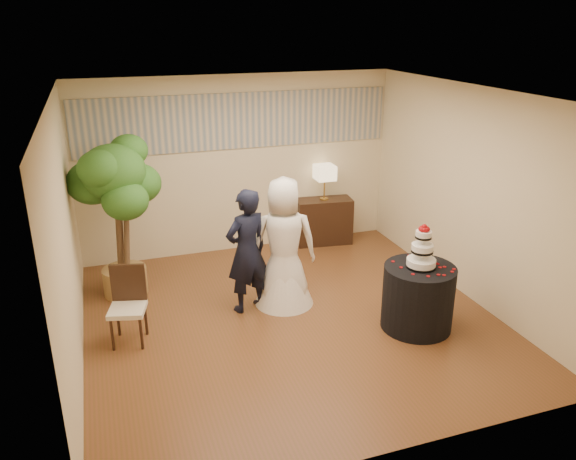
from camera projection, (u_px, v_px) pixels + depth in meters
name	position (u px, v px, depth m)	size (l,w,h in m)	color
floor	(291.00, 319.00, 7.13)	(5.00, 5.00, 0.00)	brown
ceiling	(291.00, 94.00, 6.14)	(5.00, 5.00, 0.00)	white
wall_back	(239.00, 165.00, 8.85)	(5.00, 0.06, 2.80)	beige
wall_front	(395.00, 314.00, 4.43)	(5.00, 0.06, 2.80)	beige
wall_left	(66.00, 240.00, 5.88)	(0.06, 5.00, 2.80)	beige
wall_right	(470.00, 194.00, 7.39)	(0.06, 5.00, 2.80)	beige
mural_border	(238.00, 121.00, 8.58)	(4.90, 0.02, 0.85)	#9C9B91
groom	(247.00, 251.00, 7.09)	(0.60, 0.39, 1.64)	black
bride	(284.00, 243.00, 7.23)	(0.85, 0.78, 1.73)	white
cake_table	(418.00, 297.00, 6.81)	(0.86, 0.86, 0.80)	black
wedding_cake	(423.00, 246.00, 6.57)	(0.35, 0.35, 0.55)	white
console	(324.00, 221.00, 9.41)	(0.92, 0.41, 0.77)	black
table_lamp	(325.00, 182.00, 9.17)	(0.31, 0.31, 0.58)	beige
ficus_tree	(118.00, 218.00, 7.40)	(1.05, 1.05, 2.21)	#2E631F
side_chair	(127.00, 307.00, 6.46)	(0.42, 0.44, 0.92)	black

